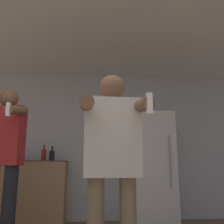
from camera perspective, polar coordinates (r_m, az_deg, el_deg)
wall_back at (r=4.47m, az=-9.11°, el=-7.17°), size 7.00×0.06×2.55m
ceiling_slab at (r=3.31m, az=-9.94°, el=18.66°), size 7.00×3.68×0.05m
refrigerator at (r=4.21m, az=8.69°, el=-12.30°), size 0.72×0.68×1.75m
counter at (r=4.31m, az=-22.11°, el=-16.77°), size 1.69×0.57×0.97m
bottle_green_wine at (r=4.22m, az=-13.58°, el=-9.60°), size 0.09×0.09×0.26m
bottle_tall_gin at (r=4.24m, az=-15.34°, el=-9.35°), size 0.08×0.08×0.28m
bottle_amber_bourbon at (r=4.39m, az=-23.38°, el=-8.51°), size 0.06×0.06×0.32m
person_woman_foreground at (r=1.90m, az=0.06°, el=-9.77°), size 0.51×0.48×1.60m
person_man_side at (r=3.07m, az=-23.62°, el=-9.14°), size 0.54×0.53×1.77m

